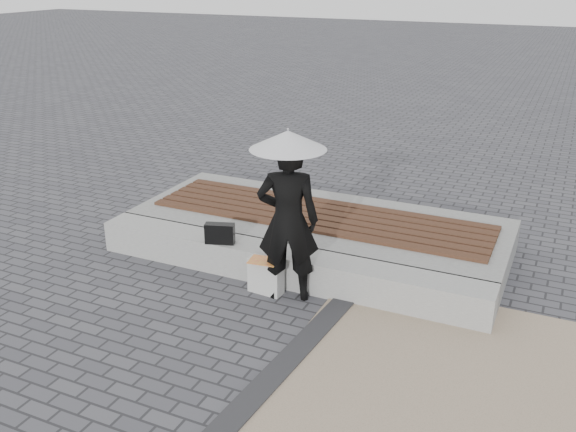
% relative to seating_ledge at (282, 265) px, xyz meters
% --- Properties ---
extents(ground, '(80.00, 80.00, 0.00)m').
position_rel_seating_ledge_xyz_m(ground, '(0.00, -1.60, -0.20)').
color(ground, '#4C4C51').
rests_on(ground, ground).
extents(edging_band, '(0.61, 5.20, 0.04)m').
position_rel_seating_ledge_xyz_m(edging_band, '(0.75, -2.10, -0.18)').
color(edging_band, '#2D2D2F').
rests_on(edging_band, ground).
extents(seating_ledge, '(5.00, 0.45, 0.40)m').
position_rel_seating_ledge_xyz_m(seating_ledge, '(0.00, 0.00, 0.00)').
color(seating_ledge, '#AFB0AA').
rests_on(seating_ledge, ground).
extents(timber_platform, '(5.00, 2.00, 0.40)m').
position_rel_seating_ledge_xyz_m(timber_platform, '(0.00, 1.20, 0.00)').
color(timber_platform, '#979893').
rests_on(timber_platform, ground).
extents(timber_decking, '(4.60, 1.20, 0.04)m').
position_rel_seating_ledge_xyz_m(timber_decking, '(0.00, 1.20, 0.22)').
color(timber_decking, '#563023').
rests_on(timber_decking, timber_platform).
extents(woman, '(0.80, 0.66, 1.88)m').
position_rel_seating_ledge_xyz_m(woman, '(0.24, -0.34, 0.74)').
color(woman, black).
rests_on(woman, ground).
extents(parasol, '(0.83, 0.83, 1.06)m').
position_rel_seating_ledge_xyz_m(parasol, '(0.24, -0.34, 1.66)').
color(parasol, '#BCBCC2').
rests_on(parasol, ground).
extents(handbag, '(0.38, 0.23, 0.25)m').
position_rel_seating_ledge_xyz_m(handbag, '(-0.77, -0.13, 0.33)').
color(handbag, black).
rests_on(handbag, seating_ledge).
extents(canvas_tote, '(0.42, 0.20, 0.43)m').
position_rel_seating_ledge_xyz_m(canvas_tote, '(-0.04, -0.36, 0.01)').
color(canvas_tote, '#BBBBB7').
rests_on(canvas_tote, ground).
extents(magazine, '(0.36, 0.28, 0.01)m').
position_rel_seating_ledge_xyz_m(magazine, '(-0.04, -0.41, 0.23)').
color(magazine, red).
rests_on(magazine, canvas_tote).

